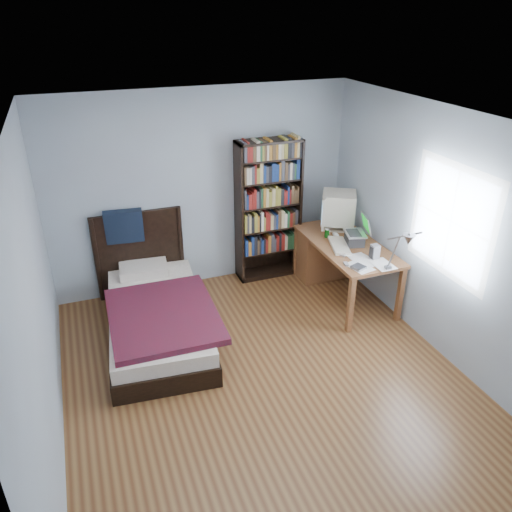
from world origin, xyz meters
name	(u,v)px	position (x,y,z in m)	size (l,w,h in m)	color
room	(267,264)	(0.03, 0.00, 1.25)	(4.20, 4.24, 2.50)	brown
desk	(328,252)	(1.50, 1.50, 0.41)	(0.75, 1.54, 0.73)	brown
crt_monitor	(337,209)	(1.59, 1.51, 1.01)	(0.60, 0.55, 0.50)	beige
laptop	(356,236)	(1.59, 1.02, 0.83)	(0.36, 0.35, 0.36)	#2D2D30
desk_lamp	(406,242)	(1.47, -0.05, 1.25)	(0.25, 0.54, 0.64)	#99999E
keyboard	(339,246)	(1.37, 1.02, 0.75)	(0.19, 0.48, 0.03)	beige
speaker	(375,252)	(1.59, 0.61, 0.82)	(0.09, 0.09, 0.17)	gray
soda_can	(327,233)	(1.36, 1.32, 0.78)	(0.06, 0.06, 0.11)	#073909
mouse	(336,235)	(1.48, 1.31, 0.75)	(0.07, 0.12, 0.04)	silver
phone_silver	(342,255)	(1.28, 0.80, 0.74)	(0.05, 0.10, 0.02)	silver
phone_grey	(346,264)	(1.22, 0.59, 0.74)	(0.04, 0.09, 0.02)	gray
external_drive	(358,267)	(1.30, 0.46, 0.74)	(0.13, 0.13, 0.03)	gray
bookshelf	(268,211)	(0.82, 1.94, 0.93)	(0.83, 0.30, 1.85)	black
bed	(156,312)	(-0.85, 1.13, 0.25)	(1.23, 2.17, 1.16)	black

